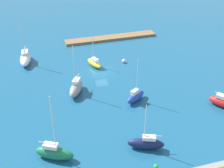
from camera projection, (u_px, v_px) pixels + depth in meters
The scene contains 10 objects.
water at pixel (101, 72), 65.02m from camera, with size 160.00×160.00×0.00m, color #19567F.
pier_dock at pixel (111, 38), 80.09m from camera, with size 23.30×2.99×0.58m, color olive.
sailboat_white_along_channel at pixel (25, 58), 68.12m from camera, with size 2.98×6.74×9.82m.
sailboat_green_lone_north at pixel (54, 152), 43.14m from camera, with size 5.67×4.16×10.23m.
sailboat_red_off_beacon at pixel (223, 102), 53.92m from camera, with size 4.50×5.21×7.56m.
sailboat_navy_west_end at pixel (146, 143), 44.89m from camera, with size 5.41×3.31×7.48m.
sailboat_yellow_east_end at pixel (94, 63), 66.85m from camera, with size 2.82×4.82×6.77m.
sailboat_blue_far_south at pixel (136, 96), 55.40m from camera, with size 4.51×3.52×8.03m.
sailboat_gray_near_pier at pixel (76, 88), 57.49m from camera, with size 4.19×5.79×9.59m.
mooring_buoy_white at pixel (124, 61), 68.56m from camera, with size 0.83×0.83×0.83m, color white.
Camera 1 is at (14.42, 55.30, 31.18)m, focal length 50.61 mm.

